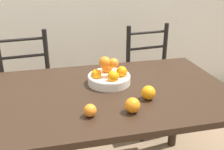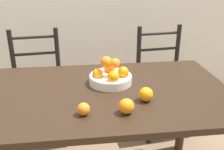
{
  "view_description": "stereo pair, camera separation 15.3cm",
  "coord_description": "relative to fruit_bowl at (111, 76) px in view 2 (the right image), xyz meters",
  "views": [
    {
      "loc": [
        -0.23,
        -1.35,
        1.44
      ],
      "look_at": [
        0.1,
        0.02,
        0.86
      ],
      "focal_mm": 42.0,
      "sensor_mm": 36.0,
      "label": 1
    },
    {
      "loc": [
        -0.08,
        -1.38,
        1.44
      ],
      "look_at": [
        0.1,
        0.02,
        0.86
      ],
      "focal_mm": 42.0,
      "sensor_mm": 36.0,
      "label": 2
    }
  ],
  "objects": [
    {
      "name": "orange_loose_0",
      "position": [
        -0.18,
        -0.36,
        -0.02
      ],
      "size": [
        0.06,
        0.06,
        0.06
      ],
      "color": "orange",
      "rests_on": "dining_table"
    },
    {
      "name": "chair_left",
      "position": [
        -0.56,
        0.62,
        -0.36
      ],
      "size": [
        0.46,
        0.44,
        0.96
      ],
      "rotation": [
        0.0,
        0.0,
        0.1
      ],
      "color": "black",
      "rests_on": "ground_plane"
    },
    {
      "name": "orange_loose_1",
      "position": [
        0.03,
        -0.37,
        -0.01
      ],
      "size": [
        0.08,
        0.08,
        0.08
      ],
      "color": "orange",
      "rests_on": "dining_table"
    },
    {
      "name": "orange_loose_2",
      "position": [
        0.16,
        -0.26,
        -0.01
      ],
      "size": [
        0.08,
        0.08,
        0.08
      ],
      "color": "orange",
      "rests_on": "dining_table"
    },
    {
      "name": "dining_table",
      "position": [
        -0.1,
        -0.1,
        -0.15
      ],
      "size": [
        1.6,
        0.9,
        0.77
      ],
      "color": "black",
      "rests_on": "ground_plane"
    },
    {
      "name": "fruit_bowl",
      "position": [
        0.0,
        0.0,
        0.0
      ],
      "size": [
        0.27,
        0.27,
        0.17
      ],
      "color": "silver",
      "rests_on": "dining_table"
    },
    {
      "name": "chair_right",
      "position": [
        0.55,
        0.62,
        -0.36
      ],
      "size": [
        0.46,
        0.44,
        0.96
      ],
      "rotation": [
        0.0,
        0.0,
        0.1
      ],
      "color": "black",
      "rests_on": "ground_plane"
    }
  ]
}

